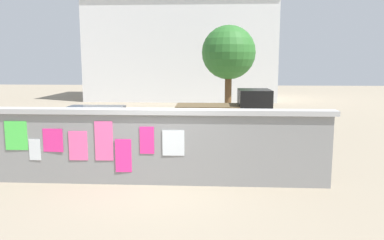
{
  "coord_description": "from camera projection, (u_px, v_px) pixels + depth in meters",
  "views": [
    {
      "loc": [
        1.27,
        -8.86,
        2.92
      ],
      "look_at": [
        0.66,
        1.59,
        1.31
      ],
      "focal_mm": 35.89,
      "sensor_mm": 36.0,
      "label": 1
    }
  ],
  "objects": [
    {
      "name": "auto_rickshaw_truck",
      "position": [
        228.0,
        114.0,
        14.8
      ],
      "size": [
        3.62,
        1.56,
        1.85
      ],
      "color": "black",
      "rests_on": "ground"
    },
    {
      "name": "bicycle_near",
      "position": [
        265.0,
        160.0,
        10.06
      ],
      "size": [
        1.71,
        0.44,
        0.95
      ],
      "color": "black",
      "rests_on": "ground"
    },
    {
      "name": "ground",
      "position": [
        186.0,
        127.0,
        17.15
      ],
      "size": [
        60.0,
        60.0,
        0.0
      ],
      "primitive_type": "plane",
      "color": "gray"
    },
    {
      "name": "car_parked",
      "position": [
        98.0,
        127.0,
        12.84
      ],
      "size": [
        3.84,
        1.78,
        1.4
      ],
      "color": "black",
      "rests_on": "ground"
    },
    {
      "name": "tree_roadside",
      "position": [
        229.0,
        53.0,
        20.06
      ],
      "size": [
        2.82,
        2.82,
        4.78
      ],
      "color": "brown",
      "rests_on": "ground"
    },
    {
      "name": "poster_wall",
      "position": [
        160.0,
        146.0,
        9.11
      ],
      "size": [
        8.16,
        0.42,
        1.81
      ],
      "color": "gray",
      "rests_on": "ground"
    },
    {
      "name": "motorcycle",
      "position": [
        207.0,
        143.0,
        11.64
      ],
      "size": [
        1.9,
        0.56,
        0.87
      ],
      "color": "black",
      "rests_on": "ground"
    },
    {
      "name": "person_bystander",
      "position": [
        172.0,
        135.0,
        10.1
      ],
      "size": [
        0.44,
        0.44,
        1.62
      ],
      "color": "purple",
      "rests_on": "ground"
    },
    {
      "name": "building_background",
      "position": [
        183.0,
        49.0,
        30.0
      ],
      "size": [
        14.13,
        7.23,
        7.75
      ],
      "color": "silver",
      "rests_on": "ground"
    },
    {
      "name": "person_walking",
      "position": [
        103.0,
        136.0,
        10.03
      ],
      "size": [
        0.38,
        0.38,
        1.62
      ],
      "color": "#D83F72",
      "rests_on": "ground"
    }
  ]
}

